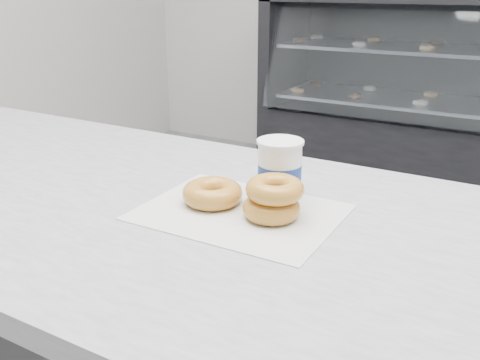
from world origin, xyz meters
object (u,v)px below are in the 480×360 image
Objects in this scene: display_case at (458,119)px; donut_stack at (273,199)px; coffee_cup at (280,170)px; donut_single at (212,193)px.

display_case reaches higher than donut_stack.
coffee_cup is (-0.03, 0.08, 0.02)m from donut_stack.
display_case is 2.65m from coffee_cup.
donut_single is 0.13m from coffee_cup.
donut_single is at bearing -91.31° from display_case.
donut_stack is 1.11× the size of coffee_cup.
donut_stack is at bearing -1.10° from donut_single.
display_case is 21.82× the size of donut_single.
display_case is at bearing 88.69° from donut_single.
display_case is 19.01× the size of donut_stack.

